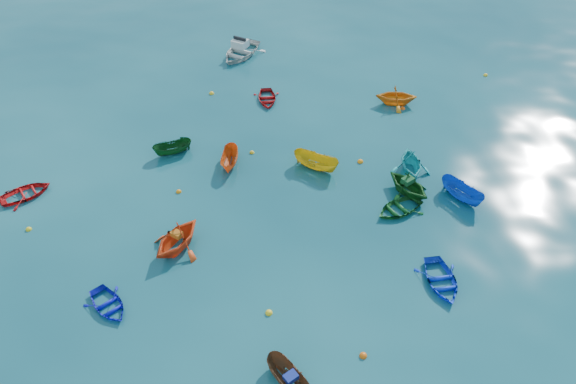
{
  "coord_description": "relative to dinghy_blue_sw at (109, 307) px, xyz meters",
  "views": [
    {
      "loc": [
        -1.29,
        -19.85,
        22.27
      ],
      "look_at": [
        0.0,
        5.0,
        0.4
      ],
      "focal_mm": 35.0,
      "sensor_mm": 36.0,
      "label": 1
    }
  ],
  "objects": [
    {
      "name": "dinghy_red_nw",
      "position": [
        -6.45,
        8.54,
        0.0
      ],
      "size": [
        3.61,
        3.34,
        0.61
      ],
      "primitive_type": "imported",
      "rotation": [
        0.0,
        0.0,
        2.12
      ],
      "color": "red",
      "rests_on": "ground"
    },
    {
      "name": "buoy_ye_e",
      "position": [
        25.45,
        21.15,
        0.0
      ],
      "size": [
        0.34,
        0.34,
        0.34
      ],
      "primitive_type": "sphere",
      "color": "yellow",
      "rests_on": "ground"
    },
    {
      "name": "dinghy_blue_sw",
      "position": [
        0.0,
        0.0,
        0.0
      ],
      "size": [
        3.11,
        3.25,
        0.55
      ],
      "primitive_type": "imported",
      "rotation": [
        0.0,
        0.0,
        0.66
      ],
      "color": "#0F14C1",
      "rests_on": "ground"
    },
    {
      "name": "buoy_ye_c",
      "position": [
        7.01,
        12.05,
        0.0
      ],
      "size": [
        0.32,
        0.32,
        0.32
      ],
      "primitive_type": "sphere",
      "color": "gold",
      "rests_on": "ground"
    },
    {
      "name": "dinghy_orange_far",
      "position": [
        17.52,
        17.42,
        0.0
      ],
      "size": [
        3.23,
        2.88,
        1.55
      ],
      "primitive_type": "imported",
      "rotation": [
        0.0,
        0.0,
        1.45
      ],
      "color": "orange",
      "rests_on": "ground"
    },
    {
      "name": "sampan_green_far",
      "position": [
        1.89,
        12.25,
        0.0
      ],
      "size": [
        2.76,
        1.86,
        1.0
      ],
      "primitive_type": "imported",
      "rotation": [
        0.0,
        0.0,
        -1.19
      ],
      "color": "#0F4118",
      "rests_on": "ground"
    },
    {
      "name": "buoy_or_a",
      "position": [
        2.95,
        3.45,
        0.0
      ],
      "size": [
        0.35,
        0.35,
        0.35
      ],
      "primitive_type": "sphere",
      "color": "#E1490C",
      "rests_on": "ground"
    },
    {
      "name": "sampan_orange_n",
      "position": [
        5.63,
        10.87,
        0.0
      ],
      "size": [
        1.31,
        2.79,
        1.04
      ],
      "primitive_type": "imported",
      "rotation": [
        0.0,
        0.0,
        -0.11
      ],
      "color": "#E05615",
      "rests_on": "ground"
    },
    {
      "name": "sampan_brown_mid",
      "position": [
        8.54,
        -4.47,
        0.0
      ],
      "size": [
        2.33,
        2.78,
        1.03
      ],
      "primitive_type": "imported",
      "rotation": [
        0.0,
        0.0,
        0.59
      ],
      "color": "brown",
      "rests_on": "ground"
    },
    {
      "name": "buoy_ye_a",
      "position": [
        7.79,
        -0.76,
        0.0
      ],
      "size": [
        0.36,
        0.36,
        0.36
      ],
      "primitive_type": "sphere",
      "color": "yellow",
      "rests_on": "ground"
    },
    {
      "name": "dinghy_red_far",
      "position": [
        8.15,
        18.37,
        0.0
      ],
      "size": [
        2.08,
        2.81,
        0.56
      ],
      "primitive_type": "imported",
      "rotation": [
        0.0,
        0.0,
        0.05
      ],
      "color": "#AC0E0F",
      "rests_on": "ground"
    },
    {
      "name": "motorboat_white",
      "position": [
        6.13,
        25.5,
        0.0
      ],
      "size": [
        4.98,
        5.42,
        1.52
      ],
      "primitive_type": "imported",
      "rotation": [
        0.0,
        0.0,
        -0.54
      ],
      "color": "silver",
      "rests_on": "ground"
    },
    {
      "name": "buoy_or_d",
      "position": [
        13.94,
        10.73,
        0.0
      ],
      "size": [
        0.38,
        0.38,
        0.38
      ],
      "primitive_type": "sphere",
      "color": "orange",
      "rests_on": "ground"
    },
    {
      "name": "tarp_green_b",
      "position": [
        16.23,
        7.64,
        0.95
      ],
      "size": [
        0.86,
        0.81,
        0.33
      ],
      "primitive_type": "cube",
      "rotation": [
        0.0,
        0.0,
        0.6
      ],
      "color": "#124921",
      "rests_on": "dinghy_green_n"
    },
    {
      "name": "buoy_or_e",
      "position": [
        17.94,
        16.73,
        0.0
      ],
      "size": [
        0.34,
        0.34,
        0.34
      ],
      "primitive_type": "sphere",
      "color": "#FE540D",
      "rests_on": "ground"
    },
    {
      "name": "tarp_orange_a",
      "position": [
        3.04,
        3.86,
        1.0
      ],
      "size": [
        0.71,
        0.67,
        0.27
      ],
      "primitive_type": "cube",
      "rotation": [
        0.0,
        0.0,
        -0.6
      ],
      "color": "#C56014",
      "rests_on": "dinghy_orange_w"
    },
    {
      "name": "tarp_blue_a",
      "position": [
        8.63,
        -4.59,
        0.66
      ],
      "size": [
        0.72,
        0.68,
        0.28
      ],
      "primitive_type": "cube",
      "rotation": [
        0.0,
        0.0,
        0.59
      ],
      "color": "navy",
      "rests_on": "sampan_brown_mid"
    },
    {
      "name": "buoy_ye_d",
      "position": [
        4.01,
        19.53,
        0.0
      ],
      "size": [
        0.38,
        0.38,
        0.38
      ],
      "primitive_type": "sphere",
      "color": "yellow",
      "rests_on": "ground"
    },
    {
      "name": "dinghy_cyan_se",
      "position": [
        16.91,
        9.64,
        0.0
      ],
      "size": [
        2.63,
        3.02,
        1.55
      ],
      "primitive_type": "imported",
      "rotation": [
        0.0,
        0.0,
        -0.03
      ],
      "color": "#1CAAAF",
      "rests_on": "ground"
    },
    {
      "name": "dinghy_blue_se",
      "position": [
        16.54,
        0.65,
        0.0
      ],
      "size": [
        2.47,
        3.27,
        0.64
      ],
      "primitive_type": "imported",
      "rotation": [
        0.0,
        0.0,
        0.09
      ],
      "color": "blue",
      "rests_on": "ground"
    },
    {
      "name": "buoy_ye_b",
      "position": [
        -5.48,
        5.62,
        0.0
      ],
      "size": [
        0.33,
        0.33,
        0.33
      ],
      "primitive_type": "sphere",
      "color": "yellow",
      "rests_on": "ground"
    },
    {
      "name": "dinghy_orange_w",
      "position": [
        3.01,
        3.82,
        0.0
      ],
      "size": [
        4.17,
        4.29,
        1.72
      ],
      "primitive_type": "imported",
      "rotation": [
        0.0,
        0.0,
        -0.6
      ],
      "color": "#E64415",
      "rests_on": "ground"
    },
    {
      "name": "ground",
      "position": [
        9.14,
        2.6,
        0.0
      ],
      "size": [
        160.0,
        160.0,
        0.0
      ],
      "primitive_type": "plane",
      "color": "#093845",
      "rests_on": "ground"
    },
    {
      "name": "dinghy_green_n",
      "position": [
        16.28,
        7.56,
        0.0
      ],
      "size": [
        3.8,
        3.91,
        1.57
      ],
      "primitive_type": "imported",
      "rotation": [
        0.0,
        0.0,
        0.6
      ],
      "color": "#125018",
      "rests_on": "ground"
    },
    {
      "name": "sampan_yellow_mid",
      "position": [
        11.04,
        10.22,
        0.0
      ],
      "size": [
        3.23,
        2.62,
        1.19
      ],
      "primitive_type": "imported",
      "rotation": [
        0.0,
        0.0,
        1.01
      ],
      "color": "gold",
      "rests_on": "ground"
    },
    {
      "name": "buoy_or_c",
      "position": [
        2.6,
        8.4,
        0.0
      ],
      "size": [
        0.33,
        0.33,
        0.33
      ],
      "primitive_type": "sphere",
      "color": "orange",
      "rests_on": "ground"
    },
    {
      "name": "dinghy_green_e",
      "position": [
        15.48,
        6.1,
        0.0
      ],
      "size": [
        3.63,
        3.29,
        0.62
      ],
      "primitive_type": "imported",
      "rotation": [
        0.0,
        0.0,
        -1.07
      ],
      "color": "#145721",
      "rests_on": "ground"
    },
    {
      "name": "sampan_blue_far",
      "position": [
        19.37,
        6.95,
        0.0
      ],
      "size": [
        2.61,
        3.09,
        1.15
      ],
      "primitive_type": "imported",
      "rotation": [
        0.0,
        0.0,
        0.6
      ],
      "color": "#0E47BA",
      "rests_on": "ground"
    },
    {
      "name": "buoy_or_b",
      "position": [
        11.97,
        -3.33,
        0.0
      ],
      "size": [
        0.36,
        0.36,
        0.36
      ],
      "primitive_type": "sphere",
      "color": "#EE5C0C",
      "rests_on": "ground"
    }
  ]
}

